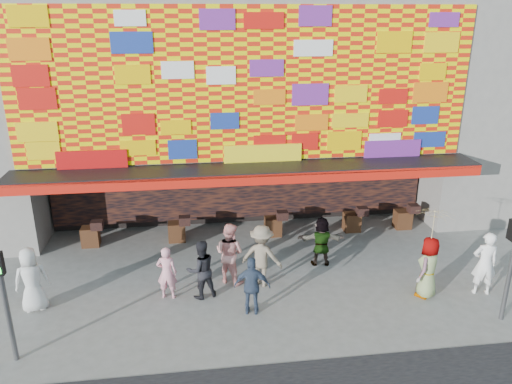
# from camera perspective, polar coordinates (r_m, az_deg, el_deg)

# --- Properties ---
(ground) EXTENTS (90.00, 90.00, 0.00)m
(ground) POSITION_cam_1_polar(r_m,az_deg,el_deg) (14.39, 1.03, -12.81)
(ground) COLOR slate
(ground) RESTS_ON ground
(shop_building) EXTENTS (15.20, 9.40, 10.00)m
(shop_building) POSITION_cam_1_polar(r_m,az_deg,el_deg) (20.38, -2.43, 12.72)
(shop_building) COLOR gray
(shop_building) RESTS_ON ground
(signal_left) EXTENTS (0.22, 0.20, 3.00)m
(signal_left) POSITION_cam_1_polar(r_m,az_deg,el_deg) (12.77, -26.90, -10.06)
(signal_left) COLOR #59595B
(signal_left) RESTS_ON ground
(ped_a) EXTENTS (1.03, 0.81, 1.85)m
(ped_a) POSITION_cam_1_polar(r_m,az_deg,el_deg) (15.04, -24.25, -9.11)
(ped_a) COLOR silver
(ped_a) RESTS_ON ground
(ped_b) EXTENTS (0.64, 0.47, 1.59)m
(ped_b) POSITION_cam_1_polar(r_m,az_deg,el_deg) (14.57, -10.15, -9.07)
(ped_b) COLOR pink
(ped_b) RESTS_ON ground
(ped_c) EXTENTS (1.02, 0.90, 1.76)m
(ped_c) POSITION_cam_1_polar(r_m,az_deg,el_deg) (14.42, -6.30, -8.79)
(ped_c) COLOR black
(ped_c) RESTS_ON ground
(ped_d) EXTENTS (1.43, 1.17, 1.92)m
(ped_d) POSITION_cam_1_polar(r_m,az_deg,el_deg) (14.91, 0.65, -7.30)
(ped_d) COLOR #7D6F5A
(ped_d) RESTS_ON ground
(ped_e) EXTENTS (1.04, 0.60, 1.67)m
(ped_e) POSITION_cam_1_polar(r_m,az_deg,el_deg) (13.63, -0.44, -10.69)
(ped_e) COLOR #35445D
(ped_e) RESTS_ON ground
(ped_f) EXTENTS (1.57, 0.67, 1.64)m
(ped_f) POSITION_cam_1_polar(r_m,az_deg,el_deg) (16.26, 7.48, -5.61)
(ped_f) COLOR gray
(ped_f) RESTS_ON ground
(ped_g) EXTENTS (1.05, 1.04, 1.83)m
(ped_g) POSITION_cam_1_polar(r_m,az_deg,el_deg) (15.20, 19.10, -8.14)
(ped_g) COLOR gray
(ped_g) RESTS_ON ground
(ped_h) EXTENTS (0.78, 0.59, 1.94)m
(ped_h) POSITION_cam_1_polar(r_m,az_deg,el_deg) (15.90, 24.68, -7.42)
(ped_h) COLOR white
(ped_h) RESTS_ON ground
(ped_i) EXTENTS (1.18, 1.14, 1.91)m
(ped_i) POSITION_cam_1_polar(r_m,az_deg,el_deg) (15.10, -3.04, -6.98)
(ped_i) COLOR pink
(ped_i) RESTS_ON ground
(parasol) EXTENTS (1.30, 1.31, 1.94)m
(parasol) POSITION_cam_1_polar(r_m,az_deg,el_deg) (14.66, 19.66, -3.70)
(parasol) COLOR beige
(parasol) RESTS_ON ground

